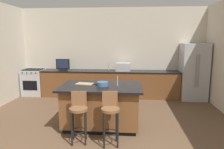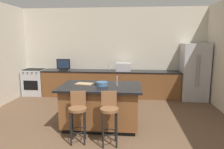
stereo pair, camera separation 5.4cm
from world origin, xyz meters
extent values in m
cube|color=beige|center=(0.00, 4.98, 1.50)|extent=(6.76, 0.12, 3.00)
cube|color=brown|center=(-0.05, 4.60, 0.43)|extent=(4.59, 0.60, 0.86)
cube|color=black|center=(-0.05, 4.60, 0.88)|extent=(4.62, 0.62, 0.04)
cube|color=black|center=(0.00, 2.13, 0.04)|extent=(1.53, 0.90, 0.09)
cube|color=brown|center=(0.00, 2.13, 0.49)|extent=(1.61, 0.98, 0.80)
cube|color=black|center=(0.00, 2.13, 0.92)|extent=(1.77, 1.14, 0.04)
cube|color=#B7BABF|center=(2.67, 4.53, 0.90)|extent=(0.80, 0.74, 1.81)
cylinder|color=gray|center=(2.63, 4.13, 1.00)|extent=(0.02, 0.02, 1.00)
cylinder|color=gray|center=(2.71, 4.13, 1.00)|extent=(0.02, 0.02, 1.00)
cube|color=#B7BABF|center=(-2.72, 4.60, 0.45)|extent=(0.71, 0.60, 0.89)
cube|color=black|center=(-2.72, 4.29, 0.40)|extent=(0.50, 0.01, 0.32)
cube|color=black|center=(-2.72, 4.60, 0.90)|extent=(0.64, 0.50, 0.02)
cylinder|color=black|center=(-2.95, 4.28, 0.83)|extent=(0.04, 0.03, 0.04)
cylinder|color=black|center=(-2.80, 4.28, 0.83)|extent=(0.04, 0.03, 0.04)
cylinder|color=black|center=(-2.64, 4.28, 0.83)|extent=(0.04, 0.03, 0.04)
cylinder|color=black|center=(-2.48, 4.28, 0.83)|extent=(0.04, 0.03, 0.04)
cube|color=#B7BABF|center=(0.40, 4.60, 1.03)|extent=(0.48, 0.36, 0.27)
cube|color=black|center=(-1.64, 4.55, 0.92)|extent=(0.27, 0.16, 0.05)
cube|color=black|center=(-1.64, 4.55, 1.11)|extent=(0.46, 0.05, 0.34)
cube|color=#1E2D47|center=(-1.64, 4.52, 1.11)|extent=(0.40, 0.01, 0.29)
cylinder|color=#B2B2B7|center=(-0.10, 4.70, 1.01)|extent=(0.02, 0.02, 0.24)
cylinder|color=#B2B2B7|center=(0.36, 2.13, 1.05)|extent=(0.02, 0.02, 0.22)
cylinder|color=brown|center=(-0.32, 1.35, 0.66)|extent=(0.34, 0.34, 0.05)
cube|color=brown|center=(-0.34, 1.50, 0.83)|extent=(0.29, 0.08, 0.28)
cylinder|color=black|center=(-0.42, 1.21, 0.32)|extent=(0.03, 0.03, 0.64)
cylinder|color=black|center=(-0.18, 1.25, 0.32)|extent=(0.03, 0.03, 0.64)
cylinder|color=black|center=(-0.46, 1.45, 0.32)|extent=(0.03, 0.03, 0.64)
cylinder|color=black|center=(-0.22, 1.49, 0.32)|extent=(0.03, 0.03, 0.64)
torus|color=black|center=(-0.32, 1.35, 0.24)|extent=(0.28, 0.28, 0.02)
cylinder|color=brown|center=(0.28, 1.31, 0.69)|extent=(0.34, 0.34, 0.05)
cube|color=brown|center=(0.26, 1.46, 0.85)|extent=(0.29, 0.08, 0.28)
cylinder|color=black|center=(0.18, 1.17, 0.33)|extent=(0.03, 0.03, 0.66)
cylinder|color=black|center=(0.42, 1.21, 0.33)|extent=(0.03, 0.03, 0.66)
cylinder|color=black|center=(0.14, 1.41, 0.33)|extent=(0.03, 0.03, 0.66)
cylinder|color=black|center=(0.38, 1.45, 0.33)|extent=(0.03, 0.03, 0.66)
torus|color=black|center=(0.28, 1.31, 0.25)|extent=(0.28, 0.28, 0.02)
cylinder|color=#3F668C|center=(0.04, 2.11, 0.98)|extent=(0.25, 0.25, 0.09)
cube|color=black|center=(-0.22, 2.31, 0.94)|extent=(0.09, 0.16, 0.01)
cube|color=black|center=(-0.09, 2.29, 0.95)|extent=(0.12, 0.17, 0.02)
cube|color=tan|center=(-0.39, 2.25, 0.95)|extent=(0.41, 0.28, 0.02)
camera|label=1|loc=(0.61, -2.26, 1.95)|focal=33.24mm
camera|label=2|loc=(0.66, -2.26, 1.95)|focal=33.24mm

